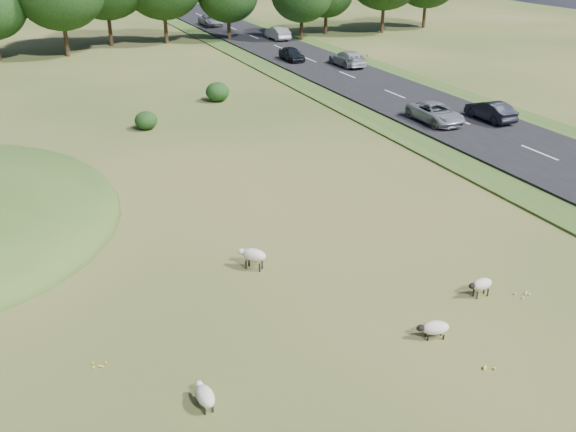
% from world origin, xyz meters
% --- Properties ---
extents(ground, '(160.00, 160.00, 0.00)m').
position_xyz_m(ground, '(0.00, 20.00, 0.00)').
color(ground, '#325019').
rests_on(ground, ground).
extents(road, '(8.00, 150.00, 0.25)m').
position_xyz_m(road, '(20.00, 30.00, 0.12)').
color(road, black).
rests_on(road, ground).
extents(shrubs, '(19.55, 8.83, 1.50)m').
position_xyz_m(shrubs, '(0.40, 27.29, 0.67)').
color(shrubs, black).
rests_on(shrubs, ground).
extents(sheep_0, '(1.16, 0.72, 0.64)m').
position_xyz_m(sheep_0, '(3.39, -4.93, 0.41)').
color(sheep_0, beige).
rests_on(sheep_0, ground).
extents(sheep_1, '(0.53, 1.12, 0.64)m').
position_xyz_m(sheep_1, '(-4.52, -5.14, 0.40)').
color(sheep_1, beige).
rests_on(sheep_1, ground).
extents(sheep_2, '(1.01, 0.45, 0.73)m').
position_xyz_m(sheep_2, '(6.51, -3.41, 0.51)').
color(sheep_2, beige).
rests_on(sheep_2, ground).
extents(sheep_3, '(1.12, 1.14, 0.88)m').
position_xyz_m(sheep_3, '(-0.42, 1.89, 0.61)').
color(sheep_3, beige).
rests_on(sheep_3, ground).
extents(car_0, '(1.57, 3.89, 1.33)m').
position_xyz_m(car_0, '(18.10, 40.18, 0.91)').
color(car_0, black).
rests_on(car_0, road).
extents(car_1, '(1.70, 4.19, 1.21)m').
position_xyz_m(car_1, '(21.90, 75.27, 0.86)').
color(car_1, navy).
rests_on(car_1, road).
extents(car_2, '(2.35, 5.09, 1.42)m').
position_xyz_m(car_2, '(18.10, 67.39, 0.96)').
color(car_2, '#929499').
rests_on(car_2, road).
extents(car_3, '(1.60, 4.59, 1.51)m').
position_xyz_m(car_3, '(21.90, 53.00, 1.01)').
color(car_3, silver).
rests_on(car_3, road).
extents(car_5, '(1.41, 4.04, 1.33)m').
position_xyz_m(car_5, '(21.90, 14.80, 0.92)').
color(car_5, black).
rests_on(car_5, road).
extents(car_6, '(2.17, 4.71, 1.31)m').
position_xyz_m(car_6, '(18.10, 15.86, 0.90)').
color(car_6, '#A0A3A8').
rests_on(car_6, road).
extents(car_7, '(2.03, 4.98, 1.45)m').
position_xyz_m(car_7, '(21.90, 35.57, 0.97)').
color(car_7, '#B1B4B9').
rests_on(car_7, road).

